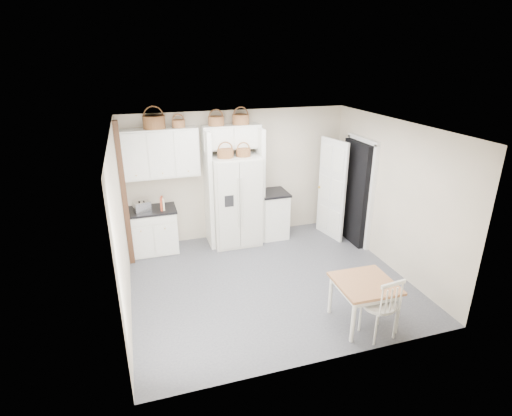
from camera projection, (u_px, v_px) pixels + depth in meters
name	position (u px, v px, depth m)	size (l,w,h in m)	color
floor	(269.00, 280.00, 6.79)	(4.50, 4.50, 0.00)	#3B3D47
ceiling	(271.00, 127.00, 5.84)	(4.50, 4.50, 0.00)	white
wall_back	(237.00, 175.00, 8.10)	(4.50, 4.50, 0.00)	#B4A994
wall_left	(121.00, 227.00, 5.69)	(4.00, 4.00, 0.00)	#B4A994
wall_right	(392.00, 195.00, 6.94)	(4.00, 4.00, 0.00)	#B4A994
refrigerator	(235.00, 200.00, 7.88)	(0.93, 0.75, 1.80)	silver
base_cab_left	(153.00, 231.00, 7.66)	(0.90, 0.57, 0.83)	white
base_cab_right	(273.00, 215.00, 8.31)	(0.53, 0.64, 0.93)	white
dining_table	(363.00, 302.00, 5.63)	(0.79, 0.79, 0.66)	brown
windsor_chair	(379.00, 305.00, 5.32)	(0.47, 0.43, 0.96)	white
counter_left	(151.00, 210.00, 7.50)	(0.94, 0.61, 0.04)	black
counter_right	(273.00, 193.00, 8.14)	(0.57, 0.68, 0.04)	black
toaster	(142.00, 207.00, 7.33)	(0.29, 0.17, 0.20)	silver
cookbook_red	(162.00, 203.00, 7.43)	(0.04, 0.17, 0.25)	#B04126
cookbook_cream	(163.00, 204.00, 7.45)	(0.03, 0.14, 0.22)	beige
basket_upper_b	(154.00, 122.00, 7.09)	(0.39, 0.39, 0.23)	#522E18
basket_upper_c	(179.00, 124.00, 7.23)	(0.23, 0.23, 0.14)	olive
basket_bridge_a	(216.00, 121.00, 7.41)	(0.30, 0.30, 0.17)	olive
basket_bridge_b	(241.00, 119.00, 7.54)	(0.32, 0.32, 0.18)	olive
basket_fridge_a	(225.00, 153.00, 7.38)	(0.30, 0.30, 0.16)	#522E18
basket_fridge_b	(243.00, 152.00, 7.48)	(0.27, 0.27, 0.15)	#522E18
upper_cabinet	(160.00, 153.00, 7.31)	(1.40, 0.34, 0.90)	white
bridge_cabinet	(231.00, 137.00, 7.60)	(1.12, 0.34, 0.45)	white
fridge_panel_left	(209.00, 190.00, 7.70)	(0.08, 0.60, 2.30)	white
fridge_panel_right	(259.00, 185.00, 7.98)	(0.08, 0.60, 2.30)	white
trim_post	(124.00, 196.00, 6.91)	(0.09, 0.09, 2.60)	#41231C
doorway_void	(356.00, 193.00, 7.90)	(0.18, 0.85, 2.05)	black
door_slab	(332.00, 189.00, 8.10)	(0.80, 0.04, 2.05)	white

